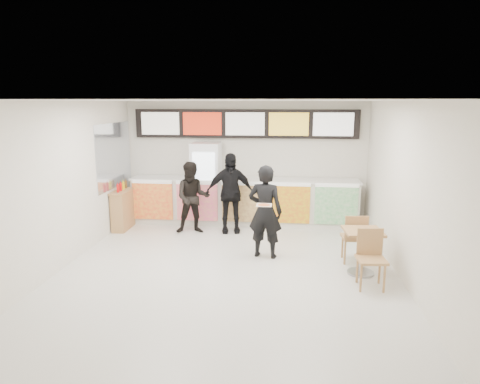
# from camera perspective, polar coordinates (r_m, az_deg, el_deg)

# --- Properties ---
(floor) EXTENTS (7.00, 7.00, 0.00)m
(floor) POSITION_cam_1_polar(r_m,az_deg,el_deg) (7.80, -1.71, -10.52)
(floor) COLOR beige
(floor) RESTS_ON ground
(ceiling) EXTENTS (7.00, 7.00, 0.00)m
(ceiling) POSITION_cam_1_polar(r_m,az_deg,el_deg) (7.21, -1.86, 12.11)
(ceiling) COLOR white
(ceiling) RESTS_ON wall_back
(wall_back) EXTENTS (6.00, 0.00, 6.00)m
(wall_back) POSITION_cam_1_polar(r_m,az_deg,el_deg) (10.78, 0.74, 4.06)
(wall_back) COLOR silver
(wall_back) RESTS_ON floor
(wall_left) EXTENTS (0.00, 7.00, 7.00)m
(wall_left) POSITION_cam_1_polar(r_m,az_deg,el_deg) (8.31, -22.75, 0.75)
(wall_left) COLOR silver
(wall_left) RESTS_ON floor
(wall_right) EXTENTS (0.00, 7.00, 7.00)m
(wall_right) POSITION_cam_1_polar(r_m,az_deg,el_deg) (7.56, 21.36, -0.16)
(wall_right) COLOR silver
(wall_right) RESTS_ON floor
(service_counter) EXTENTS (5.56, 0.77, 1.14)m
(service_counter) POSITION_cam_1_polar(r_m,az_deg,el_deg) (10.55, 0.52, -1.24)
(service_counter) COLOR silver
(service_counter) RESTS_ON floor
(menu_board) EXTENTS (5.50, 0.14, 0.70)m
(menu_board) POSITION_cam_1_polar(r_m,az_deg,el_deg) (10.61, 0.70, 9.08)
(menu_board) COLOR black
(menu_board) RESTS_ON wall_back
(drinks_fridge) EXTENTS (0.70, 0.67, 2.00)m
(drinks_fridge) POSITION_cam_1_polar(r_m,az_deg,el_deg) (10.61, -4.50, 1.16)
(drinks_fridge) COLOR white
(drinks_fridge) RESTS_ON floor
(mirror_panel) EXTENTS (0.01, 2.00, 1.50)m
(mirror_panel) POSITION_cam_1_polar(r_m,az_deg,el_deg) (10.45, -16.42, 4.70)
(mirror_panel) COLOR #B2B7BF
(mirror_panel) RESTS_ON wall_left
(customer_main) EXTENTS (0.73, 0.55, 1.82)m
(customer_main) POSITION_cam_1_polar(r_m,az_deg,el_deg) (8.23, 3.37, -2.64)
(customer_main) COLOR black
(customer_main) RESTS_ON floor
(customer_left) EXTENTS (0.91, 0.77, 1.66)m
(customer_left) POSITION_cam_1_polar(r_m,az_deg,el_deg) (9.83, -6.33, -0.77)
(customer_left) COLOR black
(customer_left) RESTS_ON floor
(customer_mid) EXTENTS (1.14, 0.63, 1.85)m
(customer_mid) POSITION_cam_1_polar(r_m,az_deg,el_deg) (9.82, -1.36, -0.14)
(customer_mid) COLOR black
(customer_mid) RESTS_ON floor
(pizza_slice) EXTENTS (0.36, 0.36, 0.02)m
(pizza_slice) POSITION_cam_1_polar(r_m,az_deg,el_deg) (7.74, 3.24, -1.69)
(pizza_slice) COLOR beige
(pizza_slice) RESTS_ON customer_main
(cafe_table) EXTENTS (0.69, 1.65, 0.95)m
(cafe_table) POSITION_cam_1_polar(r_m,az_deg,el_deg) (7.81, 15.99, -6.63)
(cafe_table) COLOR #AC804E
(cafe_table) RESTS_ON floor
(condiment_ledge) EXTENTS (0.34, 0.84, 1.12)m
(condiment_ledge) POSITION_cam_1_polar(r_m,az_deg,el_deg) (10.53, -15.36, -2.24)
(condiment_ledge) COLOR #AC804E
(condiment_ledge) RESTS_ON floor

